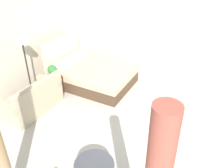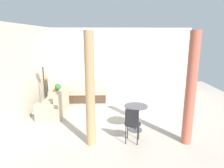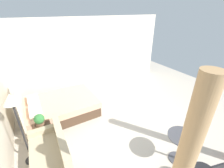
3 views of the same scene
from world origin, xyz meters
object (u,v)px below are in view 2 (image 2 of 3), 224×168
at_px(couch, 55,106).
at_px(nightstand, 60,98).
at_px(bed, 79,91).
at_px(balcony_table, 136,113).
at_px(floor_lamp, 43,69).
at_px(cafe_chair_near_window, 132,122).
at_px(potted_plant, 58,88).

height_order(couch, nightstand, couch).
distance_m(bed, balcony_table, 3.62).
distance_m(couch, balcony_table, 2.82).
height_order(floor_lamp, balcony_table, floor_lamp).
height_order(nightstand, cafe_chair_near_window, cafe_chair_near_window).
xyz_separation_m(floor_lamp, balcony_table, (-1.66, -2.92, -0.97)).
bearing_deg(potted_plant, cafe_chair_near_window, -140.15).
relative_size(bed, balcony_table, 3.04).
bearing_deg(couch, potted_plant, 3.96).
xyz_separation_m(nightstand, potted_plant, (-0.10, 0.04, 0.42)).
height_order(nightstand, floor_lamp, floor_lamp).
height_order(couch, balcony_table, couch).
xyz_separation_m(couch, potted_plant, (0.87, 0.06, 0.37)).
bearing_deg(potted_plant, couch, -176.04).
bearing_deg(balcony_table, potted_plant, 50.11).
height_order(potted_plant, cafe_chair_near_window, cafe_chair_near_window).
bearing_deg(couch, balcony_table, -116.94).
distance_m(potted_plant, cafe_chair_near_window, 3.72).
relative_size(couch, potted_plant, 4.36).
distance_m(bed, floor_lamp, 2.06).
relative_size(floor_lamp, cafe_chair_near_window, 1.95).
height_order(bed, nightstand, bed).
distance_m(balcony_table, cafe_chair_near_window, 0.73).
bearing_deg(cafe_chair_near_window, bed, 25.09).
xyz_separation_m(potted_plant, balcony_table, (-2.15, -2.57, -0.17)).
xyz_separation_m(couch, floor_lamp, (0.39, 0.41, 1.17)).
bearing_deg(potted_plant, balcony_table, -129.89).
height_order(potted_plant, floor_lamp, floor_lamp).
height_order(bed, couch, bed).
bearing_deg(couch, cafe_chair_near_window, -130.48).
distance_m(potted_plant, balcony_table, 3.35).
bearing_deg(bed, nightstand, 143.67).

